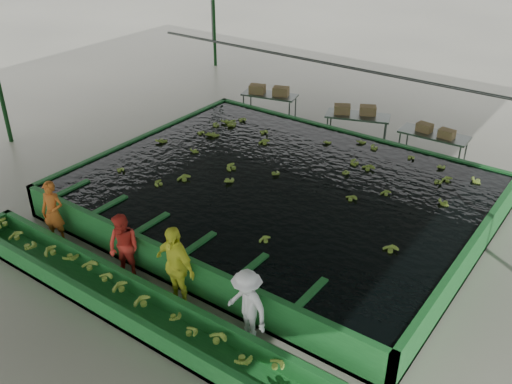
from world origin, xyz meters
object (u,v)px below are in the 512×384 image
Objects in this scene: worker_d at (247,306)px; packing_table_mid at (357,128)px; box_stack_right at (435,134)px; worker_b at (124,247)px; box_stack_left at (269,94)px; worker_a at (53,212)px; box_stack_mid at (355,114)px; packing_table_left at (270,106)px; flotation_tank at (278,195)px; packing_table_right at (432,148)px; worker_c at (175,266)px; sorting_trough at (136,306)px.

packing_table_mid is at bearing 117.83° from worker_d.
box_stack_right is at bearing 102.52° from worker_d.
worker_b reaches higher than packing_table_mid.
packing_table_mid is 1.44× the size of box_stack_left.
worker_a is 0.77× the size of packing_table_mid.
packing_table_left is at bearing 178.93° from box_stack_mid.
worker_a is 0.81× the size of packing_table_left.
packing_table_mid is at bearing 94.39° from flotation_tank.
packing_table_mid is at bearing -1.02° from box_stack_left.
box_stack_left is at bearing 135.35° from worker_d.
worker_d is at bearing -74.15° from box_stack_mid.
flotation_tank is at bearing -53.10° from box_stack_left.
packing_table_left is 6.13m from packing_table_right.
worker_d reaches higher than box_stack_left.
worker_d reaches higher than packing_table_right.
worker_b is at bearing -94.32° from packing_table_mid.
packing_table_mid is at bearing 79.42° from worker_b.
worker_a is 10.03m from packing_table_mid.
packing_table_left is at bearing 178.55° from packing_table_mid.
flotation_tank is at bearing -84.21° from box_stack_mid.
flotation_tank is 6.42× the size of worker_d.
box_stack_left is (-2.85, 9.58, 0.12)m from worker_b.
worker_b is at bearing -20.65° from worker_a.
flotation_tank is 4.34m from worker_c.
packing_table_mid is (-0.78, 9.52, -0.45)m from worker_c.
worker_c is 1.36× the size of box_stack_mid.
packing_table_left is at bearing 100.17° from worker_b.
box_stack_right reaches higher than packing_table_mid.
packing_table_right is at bearing 78.08° from sorting_trough.
flotation_tank is at bearing -112.70° from packing_table_right.
worker_b is 0.99× the size of worker_d.
worker_c reaches higher than worker_d.
worker_d is 0.80× the size of packing_table_left.
worker_d is at bearing -6.26° from worker_b.
flotation_tank is 8.52× the size of box_stack_right.
worker_d is 1.10× the size of box_stack_left.
worker_b is 1.15× the size of box_stack_mid.
worker_c reaches higher than box_stack_mid.
sorting_trough is 5.45× the size of worker_c.
flotation_tank is 5.45× the size of worker_c.
packing_table_right is (2.17, 5.19, 0.02)m from flotation_tank.
box_stack_mid is (-0.53, 10.35, 0.68)m from sorting_trough.
worker_a reaches higher than box_stack_left.
worker_a is 5.71m from worker_d.
worker_c is at bearing 64.34° from sorting_trough.
worker_a is at bearing 167.24° from sorting_trough.
box_stack_left is at bearing 126.90° from flotation_tank.
packing_table_right is 1.44× the size of box_stack_left.
packing_table_right is at bearing -1.15° from box_stack_mid.
flotation_tank is at bearing 69.14° from worker_b.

